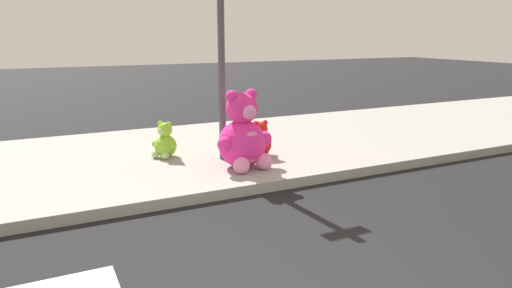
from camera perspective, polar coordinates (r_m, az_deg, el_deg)
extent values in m
cube|color=#9E9B93|center=(7.97, -12.95, -1.77)|extent=(28.00, 4.40, 0.15)
cylinder|color=#4C4C51|center=(7.23, -4.33, 10.47)|extent=(0.11, 0.11, 3.20)
sphere|color=#F22D93|center=(6.94, -1.75, 0.05)|extent=(0.73, 0.73, 0.73)
ellipsoid|color=pink|center=(6.73, -0.60, -0.39)|extent=(0.42, 0.21, 0.47)
sphere|color=#F22D93|center=(6.84, -1.78, 4.48)|extent=(0.48, 0.48, 0.48)
sphere|color=pink|center=(6.67, -0.88, 4.01)|extent=(0.22, 0.22, 0.22)
sphere|color=#F22D93|center=(6.90, -0.60, 6.17)|extent=(0.18, 0.18, 0.18)
sphere|color=#F22D93|center=(7.04, 1.04, 0.70)|extent=(0.23, 0.23, 0.23)
sphere|color=pink|center=(6.86, 1.03, -2.19)|extent=(0.25, 0.25, 0.25)
sphere|color=#F22D93|center=(6.73, -3.02, 5.96)|extent=(0.18, 0.18, 0.18)
sphere|color=#F22D93|center=(6.69, -3.89, -0.02)|extent=(0.23, 0.23, 0.23)
sphere|color=pink|center=(6.65, -1.84, -2.70)|extent=(0.25, 0.25, 0.25)
sphere|color=#8CD133|center=(7.70, -11.21, -0.23)|extent=(0.37, 0.37, 0.37)
ellipsoid|color=#B8DE87|center=(7.60, -11.78, -0.45)|extent=(0.19, 0.21, 0.24)
sphere|color=#8CD133|center=(7.64, -11.30, 1.76)|extent=(0.24, 0.24, 0.24)
sphere|color=#B8DE87|center=(7.56, -11.74, 1.50)|extent=(0.11, 0.11, 0.11)
sphere|color=#8CD133|center=(7.57, -10.82, 2.42)|extent=(0.09, 0.09, 0.09)
sphere|color=#8CD133|center=(7.56, -10.35, -0.24)|extent=(0.11, 0.11, 0.11)
sphere|color=#B8DE87|center=(7.55, -11.23, -1.45)|extent=(0.13, 0.13, 0.13)
sphere|color=#8CD133|center=(7.67, -11.84, 2.51)|extent=(0.09, 0.09, 0.09)
sphere|color=#8CD133|center=(7.76, -12.45, 0.02)|extent=(0.11, 0.11, 0.11)
sphere|color=#B8DE87|center=(7.67, -12.45, -1.28)|extent=(0.13, 0.13, 0.13)
sphere|color=white|center=(8.13, -0.58, 0.56)|extent=(0.31, 0.31, 0.31)
ellipsoid|color=white|center=(8.16, -1.33, 0.61)|extent=(0.17, 0.17, 0.20)
sphere|color=white|center=(8.08, -0.59, 2.16)|extent=(0.20, 0.20, 0.20)
sphere|color=white|center=(8.11, -1.17, 2.11)|extent=(0.09, 0.09, 0.09)
sphere|color=white|center=(8.00, -0.74, 2.63)|extent=(0.08, 0.08, 0.08)
sphere|color=white|center=(8.00, -1.17, 0.51)|extent=(0.10, 0.10, 0.10)
sphere|color=white|center=(8.11, -1.65, -0.21)|extent=(0.11, 0.11, 0.11)
sphere|color=white|center=(8.13, -0.43, 2.81)|extent=(0.08, 0.08, 0.08)
sphere|color=white|center=(8.27, -0.52, 0.96)|extent=(0.10, 0.10, 0.10)
sphere|color=white|center=(8.27, -1.27, 0.06)|extent=(0.11, 0.11, 0.11)
sphere|color=red|center=(7.64, 0.57, -0.08)|extent=(0.36, 0.36, 0.36)
ellipsoid|color=#DB7B7B|center=(7.75, 0.12, 0.12)|extent=(0.20, 0.08, 0.24)
sphere|color=red|center=(7.58, 0.57, 1.91)|extent=(0.24, 0.24, 0.24)
sphere|color=#DB7B7B|center=(7.67, 0.22, 1.94)|extent=(0.11, 0.11, 0.11)
sphere|color=red|center=(7.52, 0.01, 2.56)|extent=(0.09, 0.09, 0.09)
sphere|color=red|center=(7.60, -0.75, 0.05)|extent=(0.11, 0.11, 0.11)
sphere|color=#DB7B7B|center=(7.76, -0.62, -0.78)|extent=(0.13, 0.13, 0.13)
sphere|color=red|center=(7.60, 1.13, 2.67)|extent=(0.09, 0.09, 0.09)
sphere|color=red|center=(7.75, 1.54, 0.32)|extent=(0.11, 0.11, 0.11)
sphere|color=#DB7B7B|center=(7.85, 0.69, -0.61)|extent=(0.13, 0.13, 0.13)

